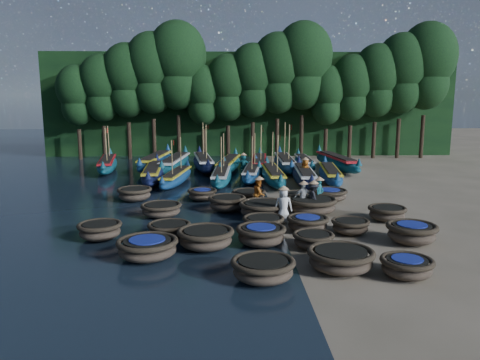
{
  "coord_description": "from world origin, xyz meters",
  "views": [
    {
      "loc": [
        -2.44,
        -23.79,
        5.93
      ],
      "look_at": [
        -1.66,
        1.62,
        1.3
      ],
      "focal_mm": 35.0,
      "sensor_mm": 36.0,
      "label": 1
    }
  ],
  "objects_px": {
    "fisherman_2": "(259,193)",
    "coracle_16": "(227,203)",
    "coracle_22": "(249,196)",
    "long_boat_11": "(175,163)",
    "long_boat_6": "(273,175)",
    "coracle_12": "(263,223)",
    "long_boat_10": "(155,161)",
    "coracle_9": "(412,232)",
    "fisherman_5": "(243,164)",
    "coracle_24": "(329,194)",
    "long_boat_8": "(330,174)",
    "coracle_14": "(350,226)",
    "fisherman_0": "(283,204)",
    "coracle_15": "(161,209)",
    "coracle_17": "(263,209)",
    "coracle_21": "(202,194)",
    "coracle_11": "(169,229)",
    "coracle_23": "(299,197)",
    "fisherman_3": "(313,197)",
    "coracle_7": "(261,234)",
    "long_boat_17": "(337,162)",
    "long_boat_5": "(252,172)",
    "coracle_6": "(206,238)",
    "fisherman_1": "(319,192)",
    "long_boat_9": "(107,164)",
    "coracle_13": "(308,223)",
    "long_boat_15": "(285,163)",
    "long_boat_3": "(176,177)",
    "long_boat_12": "(203,162)",
    "coracle_10": "(100,230)",
    "long_boat_4": "(221,176)",
    "long_boat_13": "(229,164)",
    "long_boat_14": "(260,163)",
    "long_boat_2": "(153,173)",
    "coracle_5": "(147,248)",
    "coracle_8": "(313,240)",
    "coracle_19": "(387,213)",
    "long_boat_7": "(304,176)",
    "coracle_18": "(312,205)",
    "fisherman_6": "(305,170)",
    "coracle_20": "(135,194)",
    "coracle_3": "(341,259)",
    "long_boat_16": "(304,163)"
  },
  "relations": [
    {
      "from": "coracle_5",
      "to": "coracle_20",
      "type": "relative_size",
      "value": 1.16
    },
    {
      "from": "coracle_13",
      "to": "coracle_19",
      "type": "relative_size",
      "value": 1.07
    },
    {
      "from": "coracle_13",
      "to": "long_boat_6",
      "type": "relative_size",
      "value": 0.24
    },
    {
      "from": "long_boat_9",
      "to": "long_boat_10",
      "type": "relative_size",
      "value": 0.89
    },
    {
      "from": "coracle_7",
      "to": "long_boat_9",
      "type": "xyz_separation_m",
      "value": [
        -10.75,
        18.93,
        0.1
      ]
    },
    {
      "from": "coracle_10",
      "to": "long_boat_14",
      "type": "distance_m",
      "value": 19.67
    },
    {
      "from": "long_boat_7",
      "to": "long_boat_8",
      "type": "xyz_separation_m",
      "value": [
        1.94,
        0.77,
        -0.03
      ]
    },
    {
      "from": "coracle_7",
      "to": "coracle_5",
      "type": "bearing_deg",
      "value": -161.38
    },
    {
      "from": "coracle_22",
      "to": "long_boat_15",
      "type": "xyz_separation_m",
      "value": [
        3.46,
        11.6,
        0.17
      ]
    },
    {
      "from": "coracle_10",
      "to": "coracle_24",
      "type": "xyz_separation_m",
      "value": [
        11.1,
        6.84,
        -0.02
      ]
    },
    {
      "from": "coracle_3",
      "to": "fisherman_0",
      "type": "bearing_deg",
      "value": 101.27
    },
    {
      "from": "coracle_17",
      "to": "coracle_24",
      "type": "bearing_deg",
      "value": 41.71
    },
    {
      "from": "coracle_22",
      "to": "long_boat_11",
      "type": "xyz_separation_m",
      "value": [
        -5.27,
        11.38,
        0.19
      ]
    },
    {
      "from": "long_boat_6",
      "to": "coracle_12",
      "type": "bearing_deg",
      "value": -99.15
    },
    {
      "from": "coracle_10",
      "to": "coracle_18",
      "type": "height_order",
      "value": "coracle_18"
    },
    {
      "from": "coracle_8",
      "to": "long_boat_15",
      "type": "distance_m",
      "value": 19.46
    },
    {
      "from": "coracle_6",
      "to": "coracle_23",
      "type": "height_order",
      "value": "coracle_6"
    },
    {
      "from": "coracle_11",
      "to": "coracle_13",
      "type": "bearing_deg",
      "value": 7.29
    },
    {
      "from": "coracle_5",
      "to": "coracle_15",
      "type": "xyz_separation_m",
      "value": [
        -0.32,
        6.05,
        -0.06
      ]
    },
    {
      "from": "coracle_13",
      "to": "coracle_17",
      "type": "xyz_separation_m",
      "value": [
        -1.77,
        2.31,
        0.08
      ]
    },
    {
      "from": "coracle_16",
      "to": "long_boat_2",
      "type": "distance_m",
      "value": 10.2
    },
    {
      "from": "coracle_21",
      "to": "long_boat_5",
      "type": "xyz_separation_m",
      "value": [
        3.22,
        6.65,
        0.13
      ]
    },
    {
      "from": "fisherman_0",
      "to": "coracle_17",
      "type": "bearing_deg",
      "value": -45.48
    },
    {
      "from": "long_boat_13",
      "to": "fisherman_1",
      "type": "xyz_separation_m",
      "value": [
        4.69,
        -12.45,
        0.36
      ]
    },
    {
      "from": "fisherman_2",
      "to": "coracle_21",
      "type": "bearing_deg",
      "value": 71.03
    },
    {
      "from": "coracle_13",
      "to": "fisherman_6",
      "type": "distance_m",
      "value": 11.69
    },
    {
      "from": "long_boat_10",
      "to": "fisherman_6",
      "type": "xyz_separation_m",
      "value": [
        11.16,
        -6.62,
        0.28
      ]
    },
    {
      "from": "long_boat_8",
      "to": "fisherman_3",
      "type": "distance_m",
      "value": 9.21
    },
    {
      "from": "coracle_14",
      "to": "long_boat_3",
      "type": "distance_m",
      "value": 14.57
    },
    {
      "from": "fisherman_2",
      "to": "coracle_16",
      "type": "bearing_deg",
      "value": 120.32
    },
    {
      "from": "coracle_12",
      "to": "long_boat_6",
      "type": "height_order",
      "value": "long_boat_6"
    },
    {
      "from": "long_boat_10",
      "to": "long_boat_12",
      "type": "xyz_separation_m",
      "value": [
        3.93,
        -0.52,
        -0.03
      ]
    },
    {
      "from": "fisherman_0",
      "to": "coracle_11",
      "type": "bearing_deg",
      "value": 25.61
    },
    {
      "from": "long_boat_8",
      "to": "long_boat_13",
      "type": "xyz_separation_m",
      "value": [
        -7.0,
        4.72,
        0.02
      ]
    },
    {
      "from": "coracle_7",
      "to": "coracle_24",
      "type": "distance_m",
      "value": 9.0
    },
    {
      "from": "long_boat_10",
      "to": "coracle_9",
      "type": "bearing_deg",
      "value": -49.96
    },
    {
      "from": "coracle_6",
      "to": "fisherman_1",
      "type": "height_order",
      "value": "fisherman_1"
    },
    {
      "from": "coracle_14",
      "to": "coracle_16",
      "type": "height_order",
      "value": "coracle_16"
    },
    {
      "from": "coracle_11",
      "to": "coracle_23",
      "type": "distance_m",
      "value": 8.78
    },
    {
      "from": "coracle_7",
      "to": "long_boat_17",
      "type": "bearing_deg",
      "value": 68.52
    },
    {
      "from": "long_boat_16",
      "to": "long_boat_11",
      "type": "bearing_deg",
      "value": -173.88
    },
    {
      "from": "coracle_14",
      "to": "fisherman_0",
      "type": "relative_size",
      "value": 0.94
    },
    {
      "from": "coracle_24",
      "to": "long_boat_8",
      "type": "relative_size",
      "value": 0.28
    },
    {
      "from": "long_boat_4",
      "to": "coracle_21",
      "type": "bearing_deg",
      "value": -98.01
    },
    {
      "from": "coracle_10",
      "to": "long_boat_4",
      "type": "height_order",
      "value": "long_boat_4"
    },
    {
      "from": "fisherman_5",
      "to": "coracle_16",
      "type": "bearing_deg",
      "value": 93.5
    },
    {
      "from": "coracle_22",
      "to": "long_boat_6",
      "type": "height_order",
      "value": "long_boat_6"
    },
    {
      "from": "long_boat_5",
      "to": "coracle_14",
      "type": "bearing_deg",
      "value": -67.51
    },
    {
      "from": "coracle_17",
      "to": "coracle_21",
      "type": "relative_size",
      "value": 1.55
    },
    {
      "from": "coracle_15",
      "to": "fisherman_0",
      "type": "distance_m",
      "value": 6.06
    }
  ]
}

